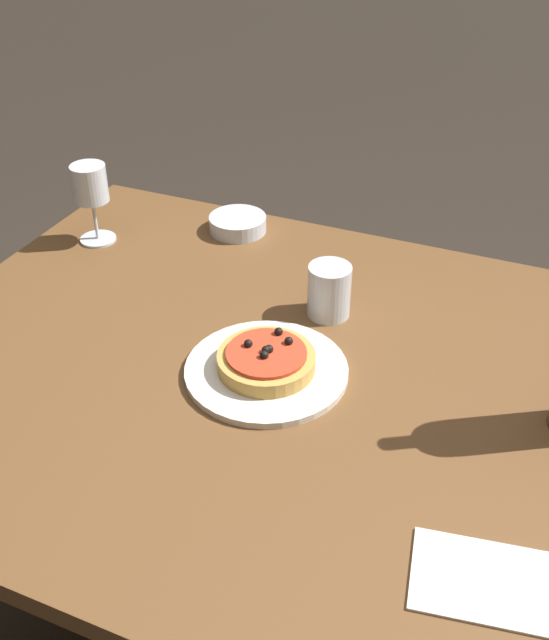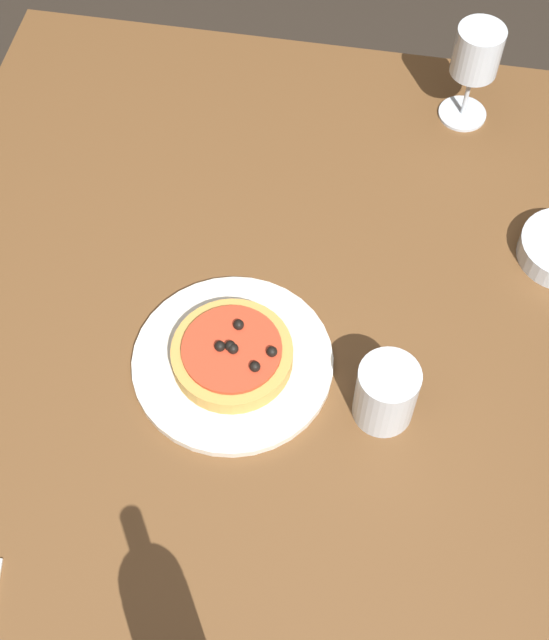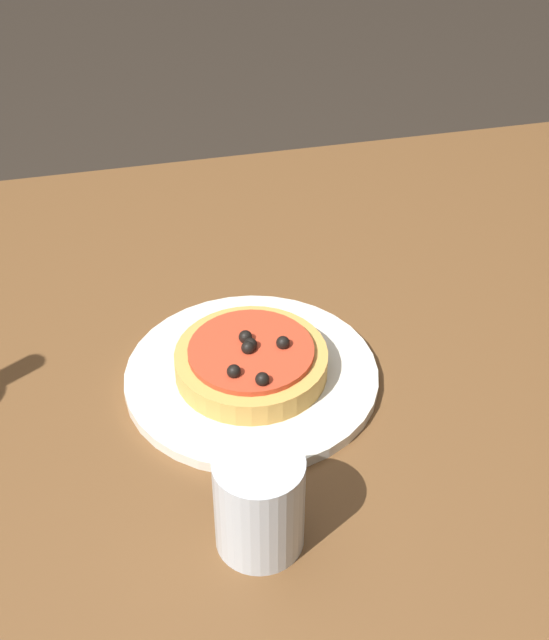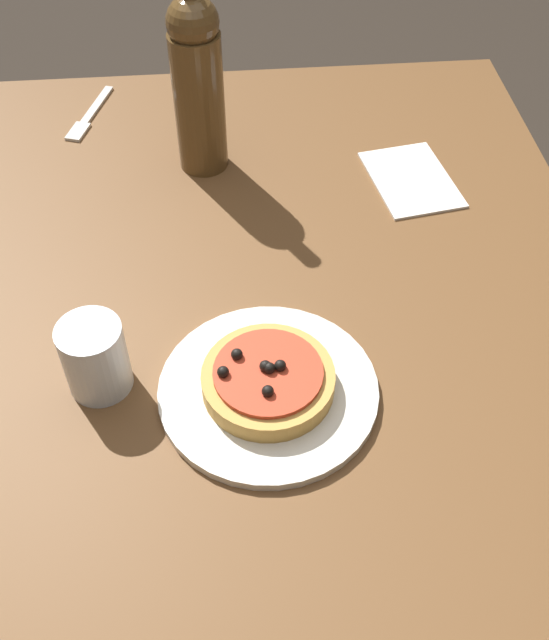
{
  "view_description": "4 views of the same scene",
  "coord_description": "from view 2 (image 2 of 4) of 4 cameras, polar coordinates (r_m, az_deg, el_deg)",
  "views": [
    {
      "loc": [
        0.32,
        -0.87,
        1.53
      ],
      "look_at": [
        -0.05,
        0.01,
        0.87
      ],
      "focal_mm": 42.0,
      "sensor_mm": 36.0,
      "label": 1
    },
    {
      "loc": [
        0.48,
        0.13,
        1.8
      ],
      "look_at": [
        -0.11,
        0.03,
        0.82
      ],
      "focal_mm": 50.0,
      "sensor_mm": 36.0,
      "label": 2
    },
    {
      "loc": [
        0.07,
        0.66,
        1.41
      ],
      "look_at": [
        -0.09,
        -0.02,
        0.85
      ],
      "focal_mm": 50.0,
      "sensor_mm": 36.0,
      "label": 3
    },
    {
      "loc": [
        -0.59,
        0.02,
        1.5
      ],
      "look_at": [
        -0.03,
        -0.03,
        0.87
      ],
      "focal_mm": 42.0,
      "sensor_mm": 36.0,
      "label": 4
    }
  ],
  "objects": [
    {
      "name": "wine_glass",
      "position": [
        1.38,
        12.8,
        16.15
      ],
      "size": [
        0.07,
        0.07,
        0.17
      ],
      "color": "silver",
      "rests_on": "dining_table"
    },
    {
      "name": "dining_table",
      "position": [
        1.22,
        -2.35,
        -7.43
      ],
      "size": [
        1.37,
        1.0,
        0.78
      ],
      "color": "brown",
      "rests_on": "ground_plane"
    },
    {
      "name": "dinner_plate",
      "position": [
        1.16,
        -2.69,
        -2.72
      ],
      "size": [
        0.26,
        0.26,
        0.01
      ],
      "color": "silver",
      "rests_on": "dining_table"
    },
    {
      "name": "water_cup",
      "position": [
        1.1,
        7.15,
        -4.67
      ],
      "size": [
        0.08,
        0.08,
        0.1
      ],
      "color": "silver",
      "rests_on": "dining_table"
    },
    {
      "name": "ground_plane",
      "position": [
        1.87,
        -1.58,
        -16.17
      ],
      "size": [
        14.0,
        14.0,
        0.0
      ],
      "primitive_type": "plane",
      "color": "#2D261E"
    },
    {
      "name": "pizza",
      "position": [
        1.14,
        -2.72,
        -2.19
      ],
      "size": [
        0.16,
        0.16,
        0.04
      ],
      "color": "gold",
      "rests_on": "dinner_plate"
    }
  ]
}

